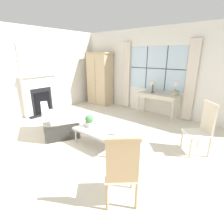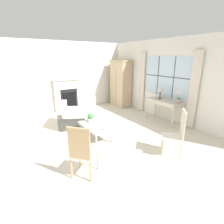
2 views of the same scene
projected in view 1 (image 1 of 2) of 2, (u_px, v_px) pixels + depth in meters
name	position (u px, v px, depth m)	size (l,w,h in m)	color
ground_plane	(93.00, 144.00, 4.01)	(14.00, 14.00, 0.00)	beige
wall_back_windowed	(156.00, 72.00, 5.80)	(7.20, 0.14, 2.80)	silver
wall_left	(40.00, 72.00, 5.84)	(0.06, 7.20, 2.80)	silver
fireplace	(40.00, 92.00, 5.84)	(0.34, 1.24, 2.31)	black
armoire	(100.00, 79.00, 7.02)	(1.06, 0.58, 2.05)	tan
console_table	(158.00, 96.00, 5.58)	(1.25, 0.53, 0.77)	beige
table_lamp	(153.00, 82.00, 5.59)	(0.25, 0.25, 0.44)	#4C4742
potted_orchid	(175.00, 90.00, 5.23)	(0.20, 0.16, 0.46)	tan
armchair_upholstered	(59.00, 124.00, 4.45)	(1.20, 1.15, 0.79)	silver
side_chair_wooden	(203.00, 126.00, 3.50)	(0.62, 0.62, 1.09)	white
accent_chair_wooden	(121.00, 169.00, 2.22)	(0.62, 0.62, 1.05)	white
coffee_table	(98.00, 132.00, 3.87)	(1.09, 0.58, 0.37)	#BCBCC1
potted_plant_small	(89.00, 121.00, 4.01)	(0.20, 0.20, 0.27)	white
pillar_candle	(115.00, 132.00, 3.60)	(0.10, 0.10, 0.14)	silver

